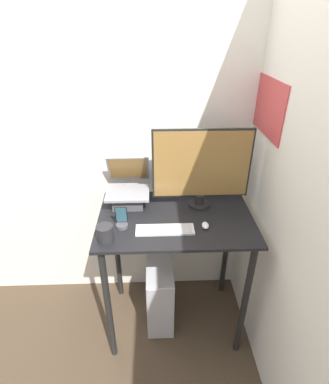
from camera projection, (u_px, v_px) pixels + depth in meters
ground_plane at (176, 357)px, 2.10m from camera, size 12.00×12.00×0.00m
wall_back at (172, 145)px, 2.08m from camera, size 6.00×0.05×2.60m
wall_side_right at (297, 196)px, 1.47m from camera, size 0.06×6.00×2.60m
desk at (175, 239)px, 1.98m from camera, size 0.97×0.65×0.98m
laptop at (128, 193)px, 1.99m from camera, size 0.28×0.31×0.30m
monitor at (202, 168)px, 1.87m from camera, size 0.62×0.14×0.53m
keyboard at (165, 230)px, 1.76m from camera, size 0.34×0.10×0.02m
mouse at (205, 225)px, 1.78m from camera, size 0.04×0.07×0.03m
cell_phone at (122, 221)px, 1.78m from camera, size 0.07×0.07×0.14m
computer_tower at (160, 293)px, 2.26m from camera, size 0.19×0.40×0.53m
mug at (105, 233)px, 1.67m from camera, size 0.09×0.09×0.09m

